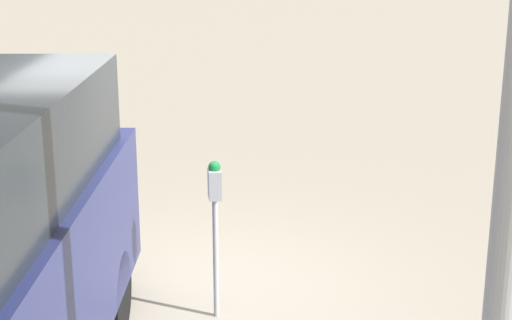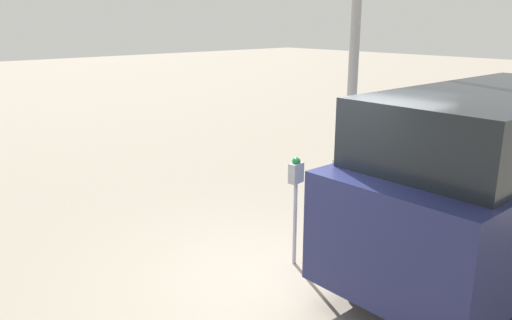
{
  "view_description": "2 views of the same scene",
  "coord_description": "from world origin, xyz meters",
  "px_view_note": "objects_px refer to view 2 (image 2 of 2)",
  "views": [
    {
      "loc": [
        6.91,
        0.77,
        3.37
      ],
      "look_at": [
        0.27,
        0.77,
        1.46
      ],
      "focal_mm": 55.0,
      "sensor_mm": 36.0,
      "label": 1
    },
    {
      "loc": [
        -4.04,
        -3.82,
        3.15
      ],
      "look_at": [
        0.04,
        0.79,
        1.43
      ],
      "focal_mm": 35.0,
      "sensor_mm": 36.0,
      "label": 2
    }
  ],
  "objects_px": {
    "parked_van": "(495,176)",
    "parking_meter_near": "(296,186)",
    "parking_meter_far": "(511,115)",
    "lamp_post": "(352,84)"
  },
  "relations": [
    {
      "from": "parked_van",
      "to": "parking_meter_near",
      "type": "bearing_deg",
      "value": 135.83
    },
    {
      "from": "parking_meter_far",
      "to": "lamp_post",
      "type": "bearing_deg",
      "value": 153.43
    },
    {
      "from": "parking_meter_near",
      "to": "parked_van",
      "type": "xyz_separation_m",
      "value": [
        1.77,
        -1.75,
        0.18
      ]
    },
    {
      "from": "parking_meter_far",
      "to": "lamp_post",
      "type": "distance_m",
      "value": 4.29
    },
    {
      "from": "parking_meter_near",
      "to": "parked_van",
      "type": "distance_m",
      "value": 2.49
    },
    {
      "from": "parking_meter_far",
      "to": "parked_van",
      "type": "bearing_deg",
      "value": -167.55
    },
    {
      "from": "parked_van",
      "to": "parking_meter_far",
      "type": "bearing_deg",
      "value": 20.51
    },
    {
      "from": "parking_meter_near",
      "to": "parking_meter_far",
      "type": "bearing_deg",
      "value": -6.11
    },
    {
      "from": "parking_meter_near",
      "to": "lamp_post",
      "type": "relative_size",
      "value": 0.26
    },
    {
      "from": "parking_meter_near",
      "to": "parked_van",
      "type": "bearing_deg",
      "value": -52.24
    }
  ]
}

